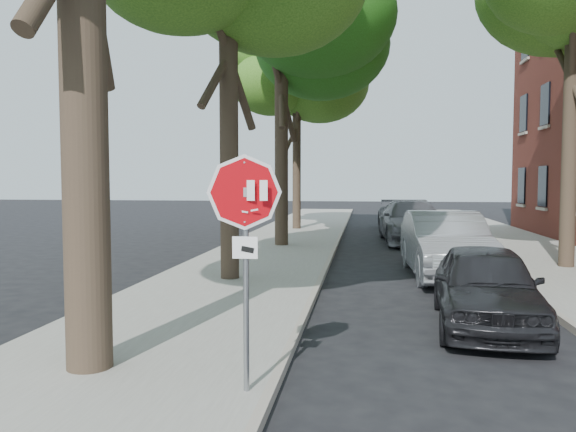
% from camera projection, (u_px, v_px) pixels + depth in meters
% --- Properties ---
extents(ground, '(120.00, 120.00, 0.00)m').
position_uv_depth(ground, '(309.00, 405.00, 6.13)').
color(ground, black).
rests_on(ground, ground).
extents(sidewalk_left, '(4.00, 55.00, 0.12)m').
position_uv_depth(sidewalk_left, '(269.00, 253.00, 18.33)').
color(sidewalk_left, gray).
rests_on(sidewalk_left, ground).
extents(sidewalk_right, '(4.00, 55.00, 0.12)m').
position_uv_depth(sidewalk_right, '(543.00, 258.00, 17.17)').
color(sidewalk_right, gray).
rests_on(sidewalk_right, ground).
extents(curb_left, '(0.12, 55.00, 0.13)m').
position_uv_depth(curb_left, '(332.00, 254.00, 18.05)').
color(curb_left, '#9E9384').
rests_on(curb_left, ground).
extents(curb_right, '(0.12, 55.00, 0.13)m').
position_uv_depth(curb_right, '(474.00, 257.00, 17.45)').
color(curb_right, '#9E9384').
rests_on(curb_right, ground).
extents(stop_sign, '(0.76, 0.34, 2.61)m').
position_uv_depth(stop_sign, '(245.00, 226.00, 6.07)').
color(stop_sign, gray).
rests_on(stop_sign, sidewalk_left).
extents(tree_mid_b, '(5.88, 5.46, 10.36)m').
position_uv_depth(tree_mid_b, '(281.00, 24.00, 19.91)').
color(tree_mid_b, black).
rests_on(tree_mid_b, sidewalk_left).
extents(tree_far, '(5.29, 4.91, 9.33)m').
position_uv_depth(tree_far, '(297.00, 81.00, 26.91)').
color(tree_far, black).
rests_on(tree_far, sidewalk_left).
extents(tree_right, '(5.29, 4.91, 9.33)m').
position_uv_depth(tree_right, '(572.00, 0.00, 14.85)').
color(tree_right, black).
rests_on(tree_right, sidewalk_right).
extents(car_a, '(1.97, 4.16, 1.38)m').
position_uv_depth(car_a, '(486.00, 286.00, 9.36)').
color(car_a, black).
rests_on(car_a, ground).
extents(car_b, '(1.95, 5.09, 1.65)m').
position_uv_depth(car_b, '(445.00, 245.00, 14.12)').
color(car_b, gray).
rests_on(car_b, ground).
extents(car_c, '(2.64, 5.85, 1.66)m').
position_uv_depth(car_c, '(412.00, 222.00, 21.97)').
color(car_c, '#56565B').
rests_on(car_c, ground).
extents(car_d, '(2.70, 5.22, 1.41)m').
position_uv_depth(car_d, '(406.00, 216.00, 27.59)').
color(car_d, black).
rests_on(car_d, ground).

